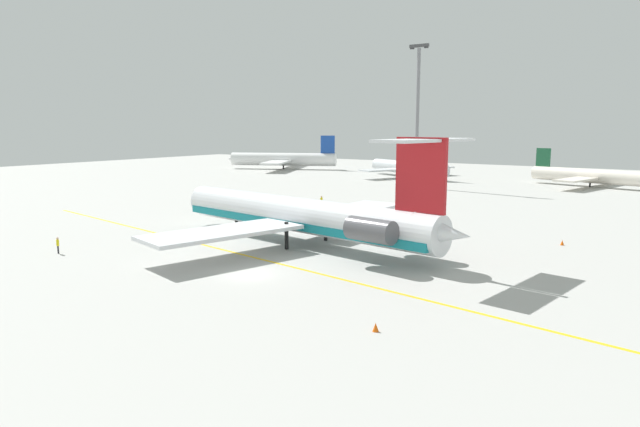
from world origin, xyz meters
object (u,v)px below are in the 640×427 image
object	(u,v)px
main_jetliner	(306,215)
safety_cone_nose	(562,243)
airliner_far_left	(280,159)
light_mast	(417,111)
airliner_mid_right	(594,176)
airliner_mid_left	(406,167)
ground_crew_near_tail	(58,243)
ground_crew_near_nose	(321,200)
safety_cone_wingtip	(376,327)

from	to	relation	value
main_jetliner	safety_cone_nose	bearing A→B (deg)	-137.73
main_jetliner	safety_cone_nose	distance (m)	27.11
airliner_far_left	light_mast	size ratio (longest dim) A/B	1.10
airliner_far_left	main_jetliner	bearing A→B (deg)	105.25
airliner_mid_right	light_mast	bearing A→B (deg)	-131.70
airliner_mid_left	airliner_mid_right	xyz separation A→B (m)	(42.01, 0.33, -0.14)
airliner_mid_right	ground_crew_near_tail	bearing A→B (deg)	-95.82
airliner_far_left	ground_crew_near_nose	bearing A→B (deg)	108.33
light_mast	ground_crew_near_nose	bearing A→B (deg)	-89.83
airliner_mid_left	safety_cone_nose	distance (m)	79.78
ground_crew_near_nose	safety_cone_wingtip	bearing A→B (deg)	138.05
main_jetliner	airliner_far_left	bearing A→B (deg)	-41.55
airliner_far_left	ground_crew_near_nose	distance (m)	78.89
airliner_far_left	ground_crew_near_nose	world-z (taller)	airliner_far_left
safety_cone_nose	airliner_far_left	bearing A→B (deg)	143.50
main_jetliner	safety_cone_wingtip	size ratio (longest dim) A/B	71.45
main_jetliner	airliner_mid_right	xyz separation A→B (m)	(16.38, 78.77, -0.87)
ground_crew_near_nose	ground_crew_near_tail	bearing A→B (deg)	94.73
main_jetliner	airliner_mid_right	size ratio (longest dim) A/B	1.55
safety_cone_nose	ground_crew_near_tail	bearing A→B (deg)	-141.58
main_jetliner	airliner_mid_left	distance (m)	82.52
airliner_mid_right	light_mast	world-z (taller)	light_mast
main_jetliner	ground_crew_near_nose	world-z (taller)	main_jetliner
light_mast	airliner_far_left	bearing A→B (deg)	156.48
safety_cone_nose	light_mast	bearing A→B (deg)	130.10
safety_cone_nose	safety_cone_wingtip	world-z (taller)	same
airliner_mid_right	airliner_far_left	bearing A→B (deg)	-167.88
ground_crew_near_nose	safety_cone_wingtip	distance (m)	52.24
main_jetliner	airliner_mid_right	world-z (taller)	main_jetliner
main_jetliner	airliner_far_left	world-z (taller)	main_jetliner
light_mast	safety_cone_wingtip	bearing A→B (deg)	-67.25
main_jetliner	ground_crew_near_tail	size ratio (longest dim) A/B	23.87
safety_cone_wingtip	safety_cone_nose	bearing A→B (deg)	82.41
safety_cone_nose	airliner_mid_right	bearing A→B (deg)	95.47
light_mast	safety_cone_nose	bearing A→B (deg)	-49.90
ground_crew_near_tail	light_mast	xyz separation A→B (m)	(3.97, 75.13, 14.39)
safety_cone_wingtip	light_mast	xyz separation A→B (m)	(-31.94, 76.16, 15.16)
main_jetliner	ground_crew_near_nose	xyz separation A→B (m)	(-13.73, 23.25, -1.97)
safety_cone_nose	light_mast	size ratio (longest dim) A/B	0.02
ground_crew_near_nose	ground_crew_near_tail	xyz separation A→B (m)	(-4.07, -40.38, -0.12)
airliner_far_left	airliner_mid_left	distance (m)	41.67
airliner_far_left	safety_cone_nose	size ratio (longest dim) A/B	56.92
airliner_mid_right	ground_crew_near_nose	world-z (taller)	airliner_mid_right
main_jetliner	light_mast	world-z (taller)	light_mast
ground_crew_near_tail	main_jetliner	bearing A→B (deg)	-38.68
ground_crew_near_nose	safety_cone_wingtip	xyz separation A→B (m)	(31.84, -41.41, -0.88)
ground_crew_near_nose	airliner_mid_left	bearing A→B (deg)	-67.34
airliner_mid_right	light_mast	xyz separation A→B (m)	(-30.22, -20.76, 13.18)
airliner_mid_left	safety_cone_wingtip	size ratio (longest dim) A/B	47.37
ground_crew_near_tail	airliner_mid_left	bearing A→B (deg)	12.12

